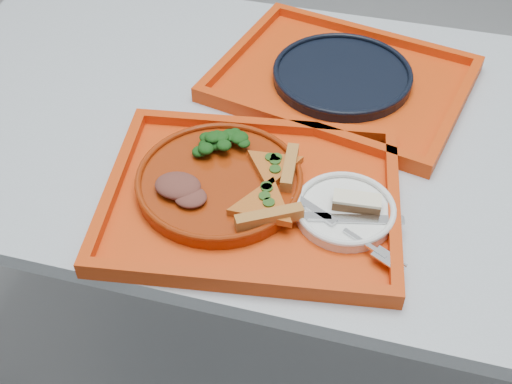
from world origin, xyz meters
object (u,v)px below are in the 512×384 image
dinner_plate (220,183)px  navy_plate (342,76)px  tray_far (341,83)px  dessert_bar (357,202)px  tray_main (252,200)px

dinner_plate → navy_plate: size_ratio=1.00×
navy_plate → dinner_plate: bearing=-112.6°
tray_far → dessert_bar: bearing=-64.5°
navy_plate → dessert_bar: 0.34m
navy_plate → dessert_bar: dessert_bar is taller
navy_plate → dessert_bar: bearing=-77.1°
dinner_plate → dessert_bar: dessert_bar is taller
tray_far → navy_plate: navy_plate is taller
tray_main → navy_plate: bearing=68.2°
dinner_plate → navy_plate: bearing=67.4°
tray_far → dessert_bar: dessert_bar is taller
tray_main → navy_plate: (0.08, 0.34, 0.01)m
tray_far → tray_main: bearing=-91.0°
tray_main → navy_plate: navy_plate is taller
dessert_bar → dinner_plate: bearing=175.1°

